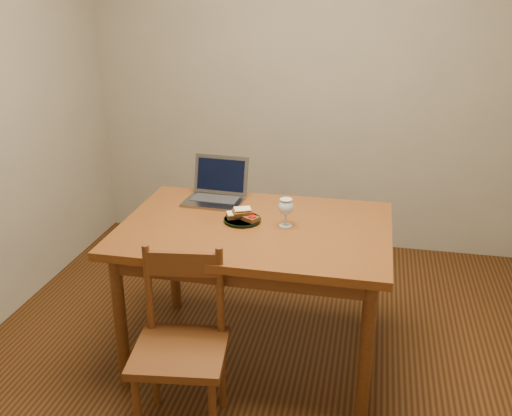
% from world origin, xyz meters
% --- Properties ---
extents(floor, '(3.20, 3.20, 0.02)m').
position_xyz_m(floor, '(0.00, 0.00, -0.01)').
color(floor, black).
rests_on(floor, ground).
extents(back_wall, '(3.20, 0.02, 2.60)m').
position_xyz_m(back_wall, '(0.00, 1.61, 1.30)').
color(back_wall, gray).
rests_on(back_wall, floor).
extents(front_wall, '(3.20, 0.02, 2.60)m').
position_xyz_m(front_wall, '(0.00, -1.61, 1.30)').
color(front_wall, gray).
rests_on(front_wall, floor).
extents(table, '(1.30, 0.90, 0.74)m').
position_xyz_m(table, '(-0.10, 0.11, 0.65)').
color(table, '#56290E').
rests_on(table, floor).
extents(chair, '(0.43, 0.41, 0.41)m').
position_xyz_m(chair, '(-0.30, -0.47, 0.45)').
color(chair, '#44260E').
rests_on(chair, floor).
extents(plate, '(0.18, 0.18, 0.02)m').
position_xyz_m(plate, '(-0.17, 0.14, 0.75)').
color(plate, black).
rests_on(plate, table).
extents(sandwich_cheese, '(0.11, 0.09, 0.03)m').
position_xyz_m(sandwich_cheese, '(-0.20, 0.15, 0.77)').
color(sandwich_cheese, '#381E0C').
rests_on(sandwich_cheese, plate).
extents(sandwich_tomato, '(0.11, 0.10, 0.03)m').
position_xyz_m(sandwich_tomato, '(-0.14, 0.13, 0.77)').
color(sandwich_tomato, '#381E0C').
rests_on(sandwich_tomato, plate).
extents(sandwich_top, '(0.11, 0.09, 0.03)m').
position_xyz_m(sandwich_top, '(-0.17, 0.14, 0.79)').
color(sandwich_top, '#381E0C').
rests_on(sandwich_top, plate).
extents(milk_glass, '(0.07, 0.07, 0.14)m').
position_xyz_m(milk_glass, '(0.04, 0.13, 0.81)').
color(milk_glass, white).
rests_on(milk_glass, table).
extents(laptop, '(0.32, 0.29, 0.22)m').
position_xyz_m(laptop, '(-0.38, 0.42, 0.80)').
color(laptop, slate).
rests_on(laptop, table).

